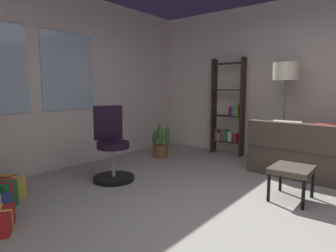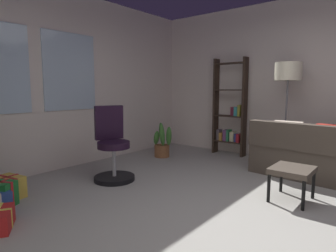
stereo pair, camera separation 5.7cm
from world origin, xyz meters
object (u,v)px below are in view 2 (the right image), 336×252
footstool (292,172)px  gift_box_green (1,194)px  floor_lamp (288,77)px  potted_plant (162,145)px  gift_box_gold (8,188)px  office_chair (113,151)px  bookshelf (230,113)px  couch (336,158)px

footstool → gift_box_green: (-2.14, 2.36, -0.19)m
footstool → floor_lamp: (1.44, 0.53, 1.11)m
potted_plant → gift_box_gold: bearing=178.7°
footstool → office_chair: (-0.76, 2.17, 0.08)m
gift_box_gold → potted_plant: 2.70m
footstool → bookshelf: size_ratio=0.27×
bookshelf → potted_plant: (-0.98, 0.87, -0.58)m
office_chair → potted_plant: (1.46, 0.33, -0.19)m
couch → gift_box_green: size_ratio=6.11×
couch → footstool: 1.28m
gift_box_green → office_chair: size_ratio=0.32×
gift_box_gold → bookshelf: (3.68, -0.93, 0.68)m
couch → office_chair: 3.14m
bookshelf → potted_plant: bearing=138.5°
gift_box_gold → bookshelf: bookshelf is taller
gift_box_green → gift_box_gold: 0.25m
office_chair → floor_lamp: (2.20, -1.64, 1.03)m
footstool → potted_plant: (0.70, 2.50, -0.11)m
office_chair → footstool: bearing=-70.7°
gift_box_gold → bookshelf: 3.86m
couch → potted_plant: bearing=101.4°
office_chair → floor_lamp: floor_lamp is taller
gift_box_green → bookshelf: bookshelf is taller
couch → office_chair: (-2.01, 2.41, 0.12)m
couch → bookshelf: 1.99m
gift_box_green → bookshelf: 3.95m
bookshelf → potted_plant: size_ratio=2.80×
floor_lamp → footstool: bearing=-159.8°
couch → potted_plant: size_ratio=3.07×
gift_box_green → gift_box_gold: gift_box_green is taller
gift_box_green → potted_plant: 2.85m
couch → gift_box_gold: (-3.25, 2.80, -0.16)m
gift_box_gold → floor_lamp: size_ratio=0.22×
floor_lamp → gift_box_green: bearing=152.9°
gift_box_green → gift_box_gold: size_ratio=0.88×
footstool → bookshelf: bearing=44.2°
gift_box_green → office_chair: (1.38, -0.19, 0.27)m
couch → footstool: size_ratio=4.14×
gift_box_green → bookshelf: bearing=-10.8°
bookshelf → gift_box_green: bearing=169.2°
gift_box_gold → potted_plant: potted_plant is taller
footstool → floor_lamp: 1.90m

